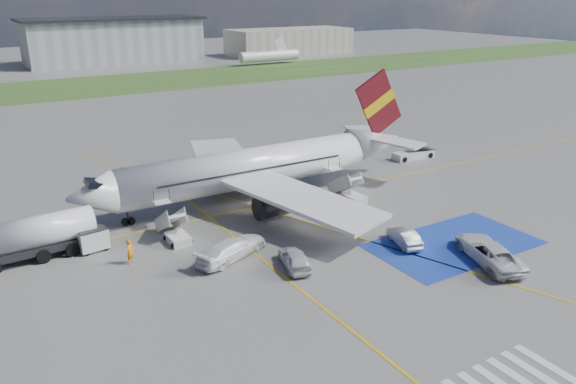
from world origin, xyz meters
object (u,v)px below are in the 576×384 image
Objects in this scene: fuel_tanker at (29,242)px; van_white_a at (489,248)px; airliner at (260,166)px; car_silver_b at (404,237)px; car_silver_a at (295,259)px; van_white_b at (232,246)px; gpu_cart at (93,241)px; belt_loader at (414,155)px.

fuel_tanker is 35.81m from van_white_a.
airliner is 16.85m from car_silver_b.
car_silver_b is at bearing -172.36° from car_silver_a.
van_white_b is at bearing -35.45° from car_silver_a.
van_white_b is (-3.31, 4.02, 0.28)m from car_silver_a.
gpu_cart reaches higher than car_silver_a.
van_white_b is (-16.77, 10.98, -0.05)m from van_white_a.
airliner is at bearing -93.95° from car_silver_a.
fuel_tanker reaches higher than van_white_a.
car_silver_b is 14.26m from van_white_b.
airliner reaches higher than gpu_cart.
airliner is 6.20× the size of belt_loader.
car_silver_b is 0.79× the size of van_white_b.
van_white_b is at bearing -5.62° from car_silver_b.
car_silver_b is (22.25, -12.29, -0.17)m from gpu_cart.
gpu_cart is at bearing -12.62° from car_silver_b.
van_white_a is at bearing -41.34° from gpu_cart.
belt_loader is 1.37× the size of car_silver_a.
fuel_tanker is 1.95× the size of van_white_b.
fuel_tanker is at bearing -169.50° from belt_loader.
gpu_cart is 41.13m from belt_loader.
gpu_cart is at bearing -168.25° from airliner.
car_silver_a is at bearing -163.16° from van_white_b.
van_white_b reaches higher than car_silver_b.
fuel_tanker is 15.78m from van_white_b.
van_white_a is at bearing -34.49° from fuel_tanker.
gpu_cart is 0.46× the size of van_white_b.
car_silver_b is (-18.42, -18.42, 0.24)m from belt_loader.
car_silver_b is at bearing -28.87° from fuel_tanker.
car_silver_a is 5.22m from van_white_b.
car_silver_b is at bearing -134.52° from van_white_b.
belt_loader is at bearing -101.31° from van_white_a.
car_silver_a is at bearing -6.93° from van_white_a.
car_silver_b is (4.87, -15.91, -2.72)m from airliner.
airliner is at bearing 5.24° from gpu_cart.
airliner is at bearing -169.84° from belt_loader.
van_white_a reaches higher than belt_loader.
airliner is 15.28× the size of gpu_cart.
belt_loader is at bearing 6.16° from airliner.
van_white_b is (9.03, -6.97, 0.17)m from gpu_cart.
fuel_tanker is at bearing -9.99° from car_silver_b.
airliner reaches higher than car_silver_b.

